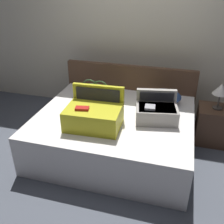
% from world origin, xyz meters
% --- Properties ---
extents(ground_plane, '(12.00, 12.00, 0.00)m').
position_xyz_m(ground_plane, '(0.00, 0.00, 0.00)').
color(ground_plane, '#4C515B').
extents(back_wall, '(8.00, 0.10, 2.60)m').
position_xyz_m(back_wall, '(0.00, 1.65, 1.30)').
color(back_wall, beige).
rests_on(back_wall, ground).
extents(bed, '(1.85, 1.58, 0.50)m').
position_xyz_m(bed, '(0.00, 0.40, 0.25)').
color(bed, silver).
rests_on(bed, ground).
extents(headboard, '(1.88, 0.08, 0.86)m').
position_xyz_m(headboard, '(0.00, 1.23, 0.43)').
color(headboard, '#4C3323').
rests_on(headboard, ground).
extents(hard_case_large, '(0.61, 0.48, 0.41)m').
position_xyz_m(hard_case_large, '(-0.16, 0.10, 0.64)').
color(hard_case_large, gold).
rests_on(hard_case_large, bed).
extents(hard_case_medium, '(0.53, 0.45, 0.31)m').
position_xyz_m(hard_case_medium, '(0.49, 0.43, 0.61)').
color(hard_case_medium, gray).
rests_on(hard_case_medium, bed).
extents(duffel_bag, '(0.50, 0.25, 0.30)m').
position_xyz_m(duffel_bag, '(-0.34, 0.70, 0.63)').
color(duffel_bag, '#2D4C2D').
rests_on(duffel_bag, bed).
extents(pillow_near_headboard, '(0.49, 0.31, 0.20)m').
position_xyz_m(pillow_near_headboard, '(0.52, 0.86, 0.60)').
color(pillow_near_headboard, navy).
rests_on(pillow_near_headboard, bed).
extents(nightstand, '(0.44, 0.40, 0.49)m').
position_xyz_m(nightstand, '(1.20, 0.94, 0.25)').
color(nightstand, '#4C3323').
rests_on(nightstand, ground).
extents(table_lamp, '(0.20, 0.20, 0.33)m').
position_xyz_m(table_lamp, '(1.20, 0.94, 0.74)').
color(table_lamp, '#3F3833').
rests_on(table_lamp, nightstand).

